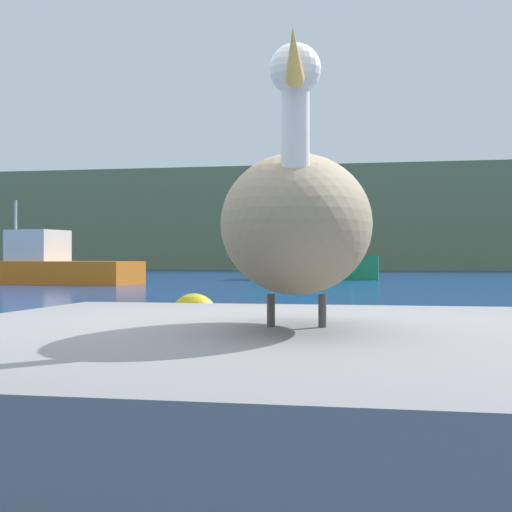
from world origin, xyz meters
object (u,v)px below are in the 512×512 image
at_px(pelican, 296,222).
at_px(fishing_boat_orange, 52,266).
at_px(fishing_boat_green, 311,260).
at_px(mooring_buoy, 194,318).

relative_size(pelican, fishing_boat_orange, 0.19).
bearing_deg(fishing_boat_green, mooring_buoy, -87.43).
bearing_deg(fishing_boat_orange, mooring_buoy, 129.50).
distance_m(pelican, fishing_boat_orange, 32.97).
bearing_deg(fishing_boat_orange, pelican, 126.72).
distance_m(pelican, fishing_boat_green, 38.98).
distance_m(fishing_boat_green, mooring_buoy, 31.26).
height_order(fishing_boat_orange, fishing_boat_green, fishing_boat_green).
xyz_separation_m(pelican, fishing_boat_green, (-4.99, 38.66, -0.27)).
xyz_separation_m(fishing_boat_orange, mooring_buoy, (12.70, -21.73, -0.46)).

